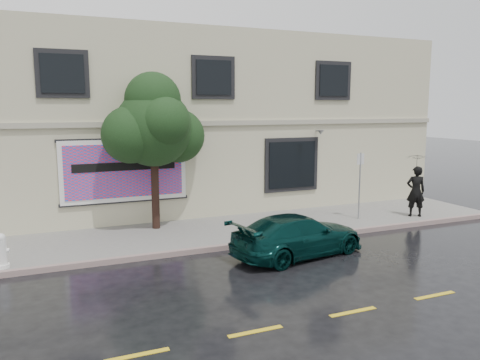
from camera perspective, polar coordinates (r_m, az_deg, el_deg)
name	(u,v)px	position (r m, az deg, el deg)	size (l,w,h in m)	color
ground	(275,261)	(13.01, 4.34, -9.82)	(90.00, 90.00, 0.00)	black
sidewalk	(232,230)	(15.82, -1.03, -6.11)	(20.00, 3.50, 0.15)	gray
curb	(253,244)	(14.27, 1.59, -7.78)	(20.00, 0.18, 0.16)	gray
road_marking	(353,312)	(10.23, 13.60, -15.35)	(19.00, 0.12, 0.01)	gold
building	(183,123)	(20.75, -6.96, 6.96)	(20.00, 8.12, 7.00)	#B8B694
billboard	(125,171)	(16.20, -13.86, 1.13)	(4.30, 0.16, 2.20)	white
car	(298,235)	(13.36, 7.10, -6.70)	(1.79, 4.05, 1.18)	#072B29
pedestrian	(416,191)	(18.44, 20.63, -1.31)	(0.68, 0.45, 1.88)	black
umbrella	(418,157)	(18.27, 20.84, 2.60)	(0.88, 0.88, 0.65)	black
street_tree	(154,128)	(15.53, -10.50, 6.19)	(2.52, 2.52, 4.61)	black
fire_hydrant	(1,251)	(13.30, -27.08, -7.73)	(0.37, 0.34, 0.89)	white
sign_pole	(360,179)	(17.34, 14.40, 0.13)	(0.30, 0.05, 2.42)	#92949A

